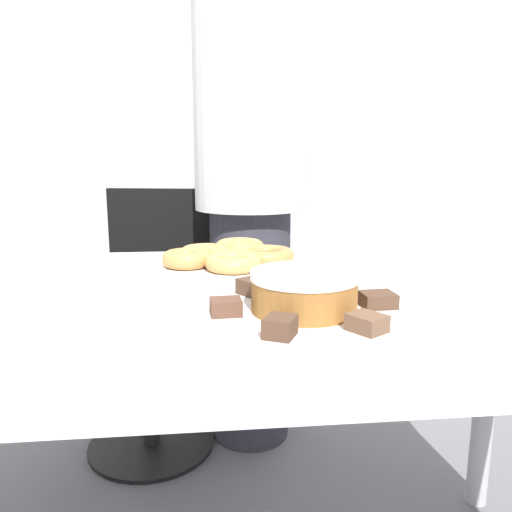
# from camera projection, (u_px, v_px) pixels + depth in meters

# --- Properties ---
(wall_back) EXTENTS (8.00, 0.05, 2.60)m
(wall_back) POSITION_uv_depth(u_px,v_px,m) (220.00, 94.00, 2.30)
(wall_back) COLOR silver
(wall_back) RESTS_ON ground_plane
(table) EXTENTS (1.54, 0.84, 0.77)m
(table) POSITION_uv_depth(u_px,v_px,m) (251.00, 342.00, 0.94)
(table) COLOR white
(table) RESTS_ON ground_plane
(person_standing) EXTENTS (0.37, 0.37, 1.69)m
(person_standing) POSITION_uv_depth(u_px,v_px,m) (250.00, 195.00, 1.70)
(person_standing) COLOR #383842
(person_standing) RESTS_ON ground_plane
(office_chair_left) EXTENTS (0.53, 0.53, 0.90)m
(office_chair_left) POSITION_uv_depth(u_px,v_px,m) (152.00, 325.00, 1.76)
(office_chair_left) COLOR black
(office_chair_left) RESTS_ON ground_plane
(plate_cake) EXTENTS (0.32, 0.32, 0.01)m
(plate_cake) POSITION_uv_depth(u_px,v_px,m) (304.00, 314.00, 0.78)
(plate_cake) COLOR white
(plate_cake) RESTS_ON table
(plate_donuts) EXTENTS (0.34, 0.34, 0.01)m
(plate_donuts) POSITION_uv_depth(u_px,v_px,m) (224.00, 264.00, 1.14)
(plate_donuts) COLOR white
(plate_donuts) RESTS_ON table
(frosted_cake) EXTENTS (0.17, 0.17, 0.06)m
(frosted_cake) POSITION_uv_depth(u_px,v_px,m) (304.00, 291.00, 0.77)
(frosted_cake) COLOR #9E662D
(frosted_cake) RESTS_ON plate_cake
(lamington_0) EXTENTS (0.06, 0.05, 0.02)m
(lamington_0) POSITION_uv_depth(u_px,v_px,m) (378.00, 300.00, 0.79)
(lamington_0) COLOR #513828
(lamington_0) RESTS_ON plate_cake
(lamington_1) EXTENTS (0.06, 0.06, 0.03)m
(lamington_1) POSITION_uv_depth(u_px,v_px,m) (321.00, 284.00, 0.89)
(lamington_1) COLOR #513828
(lamington_1) RESTS_ON plate_cake
(lamington_2) EXTENTS (0.06, 0.07, 0.03)m
(lamington_2) POSITION_uv_depth(u_px,v_px,m) (254.00, 287.00, 0.87)
(lamington_2) COLOR #513828
(lamington_2) RESTS_ON plate_cake
(lamington_3) EXTENTS (0.05, 0.04, 0.02)m
(lamington_3) POSITION_uv_depth(u_px,v_px,m) (226.00, 307.00, 0.75)
(lamington_3) COLOR brown
(lamington_3) RESTS_ON plate_cake
(lamington_4) EXTENTS (0.05, 0.06, 0.03)m
(lamington_4) POSITION_uv_depth(u_px,v_px,m) (280.00, 327.00, 0.66)
(lamington_4) COLOR #513828
(lamington_4) RESTS_ON plate_cake
(lamington_5) EXTENTS (0.06, 0.06, 0.02)m
(lamington_5) POSITION_uv_depth(u_px,v_px,m) (367.00, 323.00, 0.68)
(lamington_5) COLOR brown
(lamington_5) RESTS_ON plate_cake
(donut_0) EXTENTS (0.11, 0.11, 0.04)m
(donut_0) POSITION_uv_depth(u_px,v_px,m) (223.00, 254.00, 1.13)
(donut_0) COLOR #D18E4C
(donut_0) RESTS_ON plate_donuts
(donut_1) EXTENTS (0.11, 0.11, 0.04)m
(donut_1) POSITION_uv_depth(u_px,v_px,m) (187.00, 259.00, 1.08)
(donut_1) COLOR #D18E4C
(donut_1) RESTS_ON plate_donuts
(donut_2) EXTENTS (0.12, 0.12, 0.03)m
(donut_2) POSITION_uv_depth(u_px,v_px,m) (233.00, 263.00, 1.05)
(donut_2) COLOR tan
(donut_2) RESTS_ON plate_donuts
(donut_3) EXTENTS (0.13, 0.13, 0.03)m
(donut_3) POSITION_uv_depth(u_px,v_px,m) (266.00, 255.00, 1.13)
(donut_3) COLOR #C68447
(donut_3) RESTS_ON plate_donuts
(donut_4) EXTENTS (0.12, 0.12, 0.04)m
(donut_4) POSITION_uv_depth(u_px,v_px,m) (241.00, 248.00, 1.20)
(donut_4) COLOR #D18E4C
(donut_4) RESTS_ON plate_donuts
(donut_5) EXTENTS (0.11, 0.11, 0.03)m
(donut_5) POSITION_uv_depth(u_px,v_px,m) (205.00, 252.00, 1.18)
(donut_5) COLOR tan
(donut_5) RESTS_ON plate_donuts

